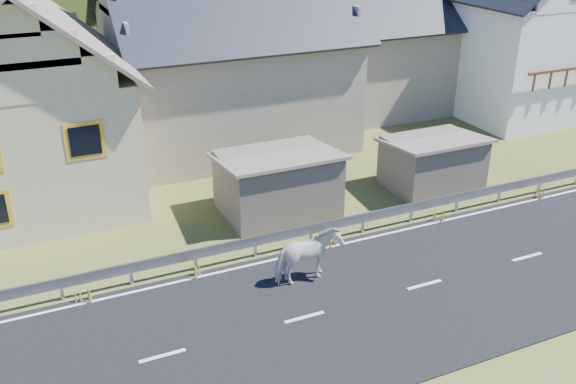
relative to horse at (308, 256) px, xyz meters
name	(u,v)px	position (x,y,z in m)	size (l,w,h in m)	color
ground	(424,286)	(3.12, -1.64, -0.89)	(160.00, 160.00, 0.00)	#3D4118
road	(424,285)	(3.12, -1.64, -0.87)	(60.00, 7.00, 0.04)	black
lane_markings	(424,285)	(3.12, -1.64, -0.85)	(60.00, 6.60, 0.01)	silver
guardrail	(363,218)	(3.12, 2.04, -0.33)	(28.10, 0.09, 0.75)	#93969B
shed_left	(277,183)	(1.12, 4.86, 0.21)	(4.30, 3.30, 2.40)	#695C52
shed_right	(432,163)	(7.62, 4.36, 0.11)	(3.80, 2.90, 2.20)	#695C52
house_cream	(19,84)	(-6.88, 10.35, 3.46)	(7.80, 9.80, 8.30)	beige
house_stone_a	(223,41)	(2.12, 13.36, 3.74)	(10.80, 9.80, 8.90)	gray
house_stone_b	(386,26)	(12.12, 15.36, 3.34)	(9.80, 8.80, 8.10)	gray
house_white	(512,11)	(18.12, 12.35, 4.17)	(8.80, 10.80, 9.70)	white
mountain	(54,18)	(8.12, 178.36, -20.89)	(440.00, 280.00, 260.00)	#1C3510
horse	(308,256)	(0.00, 0.00, 0.00)	(2.02, 0.92, 1.71)	silver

